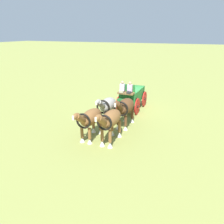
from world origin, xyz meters
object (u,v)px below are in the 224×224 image
(draft_horse_rear_near, at_px, (125,107))
(draft_horse_rear_off, at_px, (107,106))
(show_wagon, at_px, (132,96))
(draft_horse_lead_off, at_px, (90,119))
(draft_horse_lead_near, at_px, (110,120))

(draft_horse_rear_near, distance_m, draft_horse_rear_off, 1.30)
(show_wagon, bearing_deg, draft_horse_rear_near, 10.30)
(show_wagon, distance_m, draft_horse_lead_off, 6.23)
(draft_horse_rear_near, bearing_deg, show_wagon, -169.70)
(draft_horse_rear_off, distance_m, draft_horse_lead_near, 2.92)
(draft_horse_rear_near, bearing_deg, draft_horse_rear_off, -89.70)
(draft_horse_rear_off, bearing_deg, draft_horse_rear_near, 90.30)
(draft_horse_rear_near, relative_size, draft_horse_lead_off, 0.99)
(draft_horse_lead_near, bearing_deg, show_wagon, -174.00)
(show_wagon, relative_size, draft_horse_lead_near, 1.81)
(draft_horse_lead_near, height_order, draft_horse_lead_off, draft_horse_lead_near)
(draft_horse_rear_off, xyz_separation_m, draft_horse_lead_off, (2.61, 0.00, -0.00))
(show_wagon, distance_m, draft_horse_rear_near, 3.64)
(draft_horse_lead_near, relative_size, draft_horse_lead_off, 1.00)
(draft_horse_lead_off, bearing_deg, draft_horse_lead_near, 89.99)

